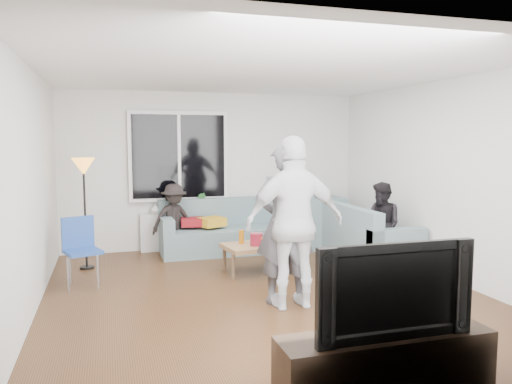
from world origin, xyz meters
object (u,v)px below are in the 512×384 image
object	(u,v)px
sofa_right_section	(364,231)
floor_lamp	(85,214)
television	(387,287)
coffee_table	(264,257)
spectator_right	(382,225)
tv_console	(385,363)
player_left	(284,224)
sofa_back_section	(232,226)
player_right	(295,223)
side_chair	(83,253)
spectator_back	(174,220)

from	to	relation	value
sofa_right_section	floor_lamp	size ratio (longest dim) A/B	1.28
television	coffee_table	bearing A→B (deg)	87.32
spectator_right	tv_console	world-z (taller)	spectator_right
player_left	spectator_right	size ratio (longest dim) A/B	1.47
sofa_back_section	television	world-z (taller)	television
sofa_right_section	television	xyz separation A→B (m)	(-1.87, -3.73, 0.36)
sofa_right_section	player_right	world-z (taller)	player_right
sofa_right_section	sofa_back_section	bearing A→B (deg)	60.36
tv_console	sofa_back_section	bearing A→B (deg)	89.54
player_right	side_chair	bearing A→B (deg)	-31.91
spectator_back	tv_console	size ratio (longest dim) A/B	0.71
sofa_back_section	tv_console	world-z (taller)	sofa_back_section
floor_lamp	television	xyz separation A→B (m)	(2.20, -4.30, 0.00)
side_chair	floor_lamp	size ratio (longest dim) A/B	0.55
player_left	sofa_back_section	bearing A→B (deg)	-80.94
tv_console	side_chair	bearing A→B (deg)	122.97
side_chair	spectator_right	size ratio (longest dim) A/B	0.71
spectator_right	spectator_back	world-z (taller)	spectator_right
coffee_table	side_chair	xyz separation A→B (m)	(-2.36, -0.03, 0.23)
sofa_back_section	sofa_right_section	distance (m)	2.11
sofa_right_section	player_left	xyz separation A→B (m)	(-1.89, -1.62, 0.47)
floor_lamp	coffee_table	bearing A→B (deg)	-20.54
sofa_back_section	coffee_table	size ratio (longest dim) A/B	2.09
sofa_back_section	floor_lamp	xyz separation A→B (m)	(-2.24, -0.47, 0.36)
player_right	television	xyz separation A→B (m)	(-0.04, -1.93, -0.15)
floor_lamp	player_right	xyz separation A→B (m)	(2.24, -2.37, 0.15)
spectator_back	floor_lamp	bearing A→B (deg)	-173.51
coffee_table	tv_console	size ratio (longest dim) A/B	0.69
sofa_back_section	side_chair	bearing A→B (deg)	-148.32
sofa_back_section	player_left	world-z (taller)	player_left
spectator_right	tv_console	distance (m)	3.75
coffee_table	player_left	size ratio (longest dim) A/B	0.61
tv_console	television	world-z (taller)	television
spectator_right	spectator_back	bearing A→B (deg)	-128.01
floor_lamp	player_right	world-z (taller)	player_right
floor_lamp	spectator_back	bearing A→B (deg)	20.77
spectator_back	television	bearing A→B (deg)	-93.76
side_chair	spectator_back	xyz separation A→B (m)	(1.31, 1.41, 0.14)
floor_lamp	player_left	bearing A→B (deg)	-45.24
sofa_back_section	spectator_right	bearing A→B (deg)	-40.21
sofa_right_section	tv_console	distance (m)	4.18
sofa_back_section	television	bearing A→B (deg)	-90.46
coffee_table	spectator_right	distance (m)	1.77
sofa_back_section	coffee_table	world-z (taller)	sofa_back_section
floor_lamp	spectator_back	xyz separation A→B (m)	(1.31, 0.50, -0.21)
sofa_right_section	player_right	distance (m)	2.61
spectator_right	spectator_back	distance (m)	3.18
sofa_back_section	sofa_right_section	bearing A→B (deg)	-29.64
sofa_back_section	spectator_right	size ratio (longest dim) A/B	1.89
coffee_table	tv_console	xyz separation A→B (m)	(-0.16, -3.42, 0.02)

